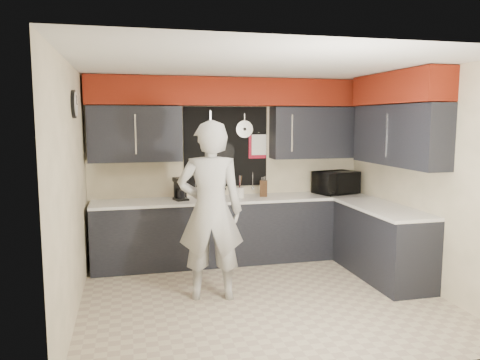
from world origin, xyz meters
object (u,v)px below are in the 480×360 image
object	(u,v)px
microwave	(336,183)
person	(211,211)
coffee_maker	(181,188)
knife_block	(264,188)
utensil_crock	(240,193)

from	to	relation	value
microwave	person	distance (m)	2.48
microwave	coffee_maker	distance (m)	2.30
microwave	coffee_maker	xyz separation A→B (m)	(-2.30, 0.01, -0.01)
knife_block	utensil_crock	world-z (taller)	knife_block
coffee_maker	person	size ratio (longest dim) A/B	0.15
microwave	knife_block	distance (m)	1.11
coffee_maker	person	bearing A→B (deg)	-95.89
knife_block	coffee_maker	size ratio (longest dim) A/B	0.74
coffee_maker	utensil_crock	bearing A→B (deg)	-15.15
knife_block	person	world-z (taller)	person
knife_block	microwave	bearing A→B (deg)	17.66
knife_block	coffee_maker	world-z (taller)	coffee_maker
microwave	coffee_maker	size ratio (longest dim) A/B	1.95
knife_block	person	size ratio (longest dim) A/B	0.11
utensil_crock	person	world-z (taller)	person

